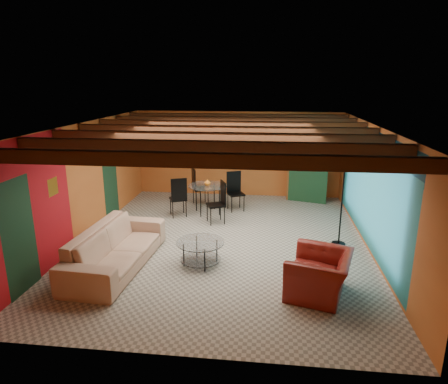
# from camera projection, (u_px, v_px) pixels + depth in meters

# --- Properties ---
(room) EXTENTS (6.52, 8.01, 2.71)m
(room) POSITION_uv_depth(u_px,v_px,m) (224.00, 140.00, 8.62)
(room) COLOR #9C968B
(room) RESTS_ON ground
(sofa) EXTENTS (1.27, 2.88, 0.82)m
(sofa) POSITION_uv_depth(u_px,v_px,m) (116.00, 247.00, 7.84)
(sofa) COLOR tan
(sofa) RESTS_ON ground
(armchair) EXTENTS (1.31, 1.41, 0.76)m
(armchair) POSITION_uv_depth(u_px,v_px,m) (319.00, 274.00, 6.81)
(armchair) COLOR maroon
(armchair) RESTS_ON ground
(coffee_table) EXTENTS (1.26, 1.26, 0.50)m
(coffee_table) POSITION_uv_depth(u_px,v_px,m) (200.00, 253.00, 7.98)
(coffee_table) COLOR silver
(coffee_table) RESTS_ON ground
(dining_table) EXTENTS (2.85, 2.85, 1.12)m
(dining_table) POSITION_uv_depth(u_px,v_px,m) (208.00, 194.00, 11.02)
(dining_table) COLOR silver
(dining_table) RESTS_ON ground
(armoire) EXTENTS (1.24, 0.84, 1.98)m
(armoire) POSITION_uv_depth(u_px,v_px,m) (307.00, 169.00, 12.18)
(armoire) COLOR brown
(armoire) RESTS_ON ground
(floor_lamp) EXTENTS (0.40, 0.40, 1.91)m
(floor_lamp) POSITION_uv_depth(u_px,v_px,m) (342.00, 204.00, 8.76)
(floor_lamp) COLOR black
(floor_lamp) RESTS_ON ground
(ceiling_fan) EXTENTS (1.50, 1.50, 0.44)m
(ceiling_fan) POSITION_uv_depth(u_px,v_px,m) (223.00, 141.00, 8.52)
(ceiling_fan) COLOR #472614
(ceiling_fan) RESTS_ON ceiling
(painting) EXTENTS (1.05, 0.03, 0.65)m
(painting) POSITION_uv_depth(u_px,v_px,m) (210.00, 145.00, 12.60)
(painting) COLOR black
(painting) RESTS_ON wall_back
(potted_plant) EXTENTS (0.45, 0.40, 0.45)m
(potted_plant) POSITION_uv_depth(u_px,v_px,m) (310.00, 129.00, 11.85)
(potted_plant) COLOR #26661E
(potted_plant) RESTS_ON armoire
(vase) EXTENTS (0.18, 0.18, 0.18)m
(vase) POSITION_uv_depth(u_px,v_px,m) (207.00, 171.00, 10.84)
(vase) COLOR orange
(vase) RESTS_ON dining_table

